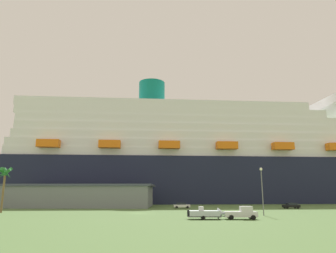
{
  "coord_description": "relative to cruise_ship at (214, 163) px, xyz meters",
  "views": [
    {
      "loc": [
        8.19,
        -69.75,
        4.77
      ],
      "look_at": [
        5.45,
        30.3,
        25.94
      ],
      "focal_mm": 32.8,
      "sensor_mm": 36.0,
      "label": 1
    }
  ],
  "objects": [
    {
      "name": "palm_tree",
      "position": [
        -56.34,
        -62.72,
        -8.58
      ],
      "size": [
        3.32,
        3.46,
        10.33
      ],
      "color": "brown",
      "rests_on": "ground_plane"
    },
    {
      "name": "pickup_truck",
      "position": [
        -5.11,
        -77.88,
        -15.88
      ],
      "size": [
        5.63,
        2.34,
        2.2
      ],
      "color": "silver",
      "rests_on": "ground_plane"
    },
    {
      "name": "parked_car_black_coupe",
      "position": [
        15.92,
        -43.44,
        -16.09
      ],
      "size": [
        4.74,
        2.34,
        1.58
      ],
      "color": "black",
      "rests_on": "ground_plane"
    },
    {
      "name": "ground_plane",
      "position": [
        -24.67,
        -33.88,
        -16.93
      ],
      "size": [
        600.0,
        600.0,
        0.0
      ],
      "primitive_type": "plane",
      "color": "#4C6B38"
    },
    {
      "name": "small_boat_on_trailer",
      "position": [
        -10.94,
        -77.96,
        -15.96
      ],
      "size": [
        7.24,
        2.38,
        2.15
      ],
      "color": "#595960",
      "rests_on": "ground_plane"
    },
    {
      "name": "street_lamp",
      "position": [
        0.9,
        -69.7,
        -10.88
      ],
      "size": [
        0.56,
        0.56,
        9.51
      ],
      "color": "slate",
      "rests_on": "ground_plane"
    },
    {
      "name": "parked_car_white_van",
      "position": [
        -15.06,
        -43.07,
        -16.09
      ],
      "size": [
        4.82,
        2.46,
        1.58
      ],
      "color": "white",
      "rests_on": "ground_plane"
    },
    {
      "name": "cruise_ship",
      "position": [
        0.0,
        0.0,
        0.0
      ],
      "size": [
        229.78,
        54.39,
        57.67
      ],
      "color": "#191E38",
      "rests_on": "ground_plane"
    },
    {
      "name": "terminal_building",
      "position": [
        -46.41,
        -35.88,
        -13.47
      ],
      "size": [
        45.38,
        20.48,
        6.88
      ],
      "color": "slate",
      "rests_on": "ground_plane"
    }
  ]
}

